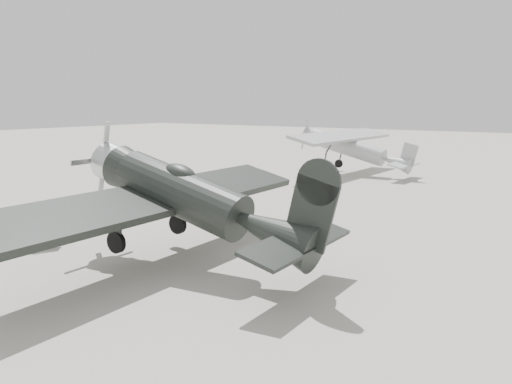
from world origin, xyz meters
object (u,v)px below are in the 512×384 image
Objects in this scene: lowwing_monoplane at (192,199)px; highwing_monoplane at (351,144)px; equipment_block at (86,215)px; sign_board at (49,227)px.

highwing_monoplane is (-4.04, 21.88, 0.02)m from lowwing_monoplane.
highwing_monoplane is at bearing 81.07° from equipment_block.
lowwing_monoplane is 7.13× the size of equipment_block.
equipment_block is 1.43× the size of sign_board.
lowwing_monoplane is at bearing 36.65° from sign_board.
sign_board is (-5.59, -1.25, -1.41)m from lowwing_monoplane.
highwing_monoplane is 23.22m from sign_board.
lowwing_monoplane is at bearing -12.48° from equipment_block.
lowwing_monoplane reaches higher than equipment_block.
highwing_monoplane is at bearing 100.57° from lowwing_monoplane.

